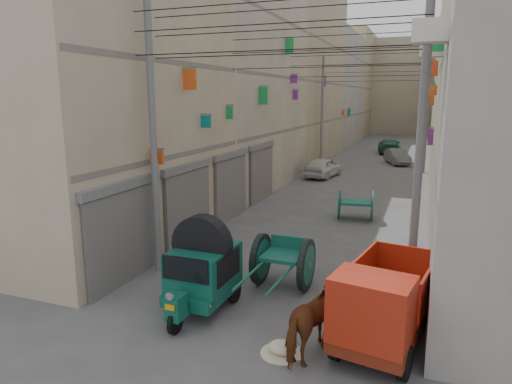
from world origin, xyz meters
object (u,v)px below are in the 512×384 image
at_px(mini_truck, 382,310).
at_px(distant_car_green, 389,146).
at_px(second_cart, 356,204).
at_px(horse, 319,322).
at_px(distant_car_white, 323,167).
at_px(auto_rickshaw, 203,268).
at_px(distant_car_grey, 397,157).
at_px(tonga_cart, 283,261).
at_px(feed_sack, 282,347).

relative_size(mini_truck, distant_car_green, 0.77).
distance_m(second_cart, horse, 10.93).
distance_m(second_cart, distant_car_white, 10.53).
bearing_deg(distant_car_green, auto_rickshaw, 79.88).
height_order(horse, distant_car_green, horse).
bearing_deg(distant_car_grey, second_cart, -111.36).
xyz_separation_m(distant_car_white, distant_car_grey, (4.10, 7.81, -0.06)).
bearing_deg(auto_rickshaw, tonga_cart, 55.19).
bearing_deg(mini_truck, distant_car_green, 104.36).
distance_m(auto_rickshaw, distant_car_grey, 27.65).
xyz_separation_m(horse, distant_car_green, (-1.56, 35.70, -0.09)).
relative_size(feed_sack, distant_car_green, 0.12).
relative_size(auto_rickshaw, mini_truck, 0.73).
height_order(distant_car_white, distant_car_green, distant_car_green).
height_order(auto_rickshaw, distant_car_grey, auto_rickshaw).
bearing_deg(tonga_cart, auto_rickshaw, -124.48).
bearing_deg(second_cart, distant_car_green, 84.35).
bearing_deg(distant_car_white, distant_car_green, -92.03).
xyz_separation_m(second_cart, feed_sack, (0.20, -11.03, -0.54)).
distance_m(horse, distant_car_white, 21.28).
xyz_separation_m(feed_sack, distant_car_grey, (0.35, 28.76, 0.45)).
distance_m(distant_car_grey, distant_car_green, 7.18).
xyz_separation_m(second_cart, distant_car_grey, (0.54, 17.72, -0.09)).
distance_m(tonga_cart, feed_sack, 3.44).
bearing_deg(tonga_cart, distant_car_white, 99.97).
height_order(second_cart, distant_car_green, distant_car_green).
bearing_deg(horse, distant_car_green, -73.02).
bearing_deg(distant_car_white, feed_sack, 109.17).
distance_m(auto_rickshaw, feed_sack, 2.87).
bearing_deg(mini_truck, auto_rickshaw, -176.04).
xyz_separation_m(horse, distant_car_white, (-4.47, 20.81, -0.12)).
xyz_separation_m(tonga_cart, horse, (1.70, -3.10, 0.02)).
xyz_separation_m(mini_truck, distant_car_green, (-2.70, 35.04, -0.23)).
distance_m(auto_rickshaw, second_cart, 10.04).
bearing_deg(feed_sack, second_cart, 91.03).
height_order(second_cart, distant_car_grey, second_cart).
xyz_separation_m(second_cart, distant_car_white, (-3.56, 9.91, -0.03)).
distance_m(feed_sack, distant_car_white, 21.28).
relative_size(horse, distant_car_green, 0.39).
height_order(mini_truck, distant_car_white, mini_truck).
xyz_separation_m(tonga_cart, distant_car_green, (0.14, 32.60, -0.07)).
bearing_deg(auto_rickshaw, mini_truck, -5.24).
distance_m(mini_truck, distant_car_green, 35.15).
xyz_separation_m(auto_rickshaw, distant_car_grey, (2.76, 27.51, -0.48)).
bearing_deg(feed_sack, auto_rickshaw, 152.69).
relative_size(auto_rickshaw, distant_car_white, 0.68).
height_order(tonga_cart, second_cart, tonga_cart).
bearing_deg(feed_sack, horse, 10.85).
bearing_deg(distant_car_grey, mini_truck, -106.52).
relative_size(distant_car_white, distant_car_grey, 1.07).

